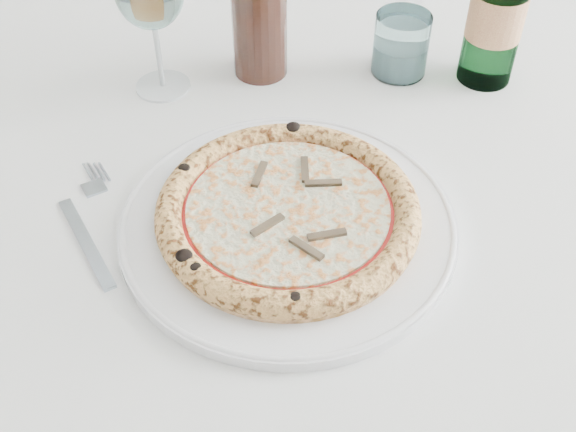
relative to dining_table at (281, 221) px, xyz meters
name	(u,v)px	position (x,y,z in m)	size (l,w,h in m)	color
floor	(350,398)	(0.15, 0.14, -0.68)	(5.00, 6.00, 0.02)	#57585F
dining_table	(281,221)	(0.00, 0.00, 0.00)	(1.53, 1.00, 0.76)	brown
chair_far	(201,11)	(-0.11, 0.77, -0.13)	(0.58, 0.58, 0.93)	brown
plate	(288,223)	(0.00, -0.10, 0.10)	(0.36, 0.36, 0.02)	white
pizza	(288,212)	(0.00, -0.10, 0.11)	(0.28, 0.28, 0.03)	#E7AF75
fork	(89,225)	(-0.21, -0.08, 0.09)	(0.07, 0.20, 0.00)	#929FAF
tumbler	(401,48)	(0.18, 0.19, 0.12)	(0.07, 0.07, 0.08)	silver
beer_bottle	(499,2)	(0.29, 0.16, 0.20)	(0.07, 0.07, 0.28)	#346741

